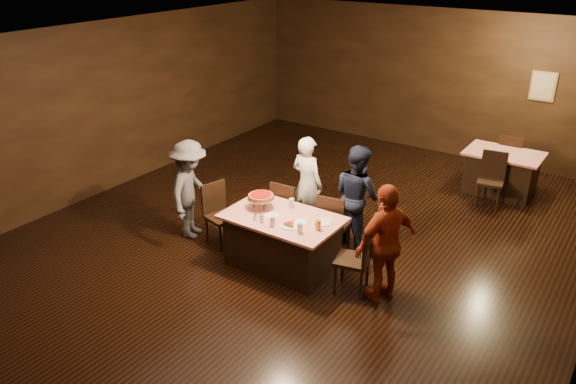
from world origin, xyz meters
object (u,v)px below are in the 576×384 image
object	(u,v)px
glass_back	(292,203)
chair_back_far	(511,158)
back_table	(501,173)
chair_end_left	(222,216)
diner_grey_knit	(190,190)
pizza_stand	(261,196)
chair_far_left	(289,209)
diner_white_jacket	(307,184)
chair_back_near	(491,181)
diner_red_shirt	(386,243)
glass_amber	(318,225)
glass_front_left	(273,221)
diner_navy_hoodie	(357,196)
main_table	(282,241)
chair_far_right	(334,223)
chair_end_right	(352,259)
plate_empty	(323,222)
glass_front_right	(300,228)

from	to	relation	value
glass_back	chair_back_far	bearing A→B (deg)	67.81
back_table	chair_end_left	bearing A→B (deg)	-124.22
diner_grey_knit	pizza_stand	xyz separation A→B (m)	(1.27, 0.09, 0.18)
chair_far_left	diner_white_jacket	size ratio (longest dim) A/B	0.62
chair_back_near	back_table	bearing A→B (deg)	80.84
diner_red_shirt	glass_amber	world-z (taller)	diner_red_shirt
chair_back_far	glass_front_left	xyz separation A→B (m)	(-1.78, -5.21, 0.37)
chair_far_left	chair_back_far	size ratio (longest dim) A/B	1.00
diner_navy_hoodie	pizza_stand	world-z (taller)	diner_navy_hoodie
main_table	back_table	xyz separation A→B (m)	(1.83, 4.31, 0.00)
back_table	chair_far_left	bearing A→B (deg)	-122.08
back_table	glass_front_left	bearing A→B (deg)	-111.12
chair_far_right	diner_grey_knit	size ratio (longest dim) A/B	0.61
chair_far_left	back_table	bearing A→B (deg)	-124.96
chair_end_right	diner_grey_knit	xyz separation A→B (m)	(-2.77, -0.04, 0.30)
main_table	chair_far_right	bearing A→B (deg)	61.93
chair_back_far	plate_empty	bearing A→B (deg)	74.44
back_table	chair_back_far	size ratio (longest dim) A/B	1.37
glass_amber	glass_front_right	bearing A→B (deg)	-126.87
chair_far_right	diner_navy_hoodie	xyz separation A→B (m)	(0.14, 0.41, 0.31)
chair_far_left	diner_grey_knit	world-z (taller)	diner_grey_knit
chair_end_left	pizza_stand	xyz separation A→B (m)	(0.70, 0.05, 0.48)
back_table	chair_back_near	bearing A→B (deg)	-90.00
diner_red_shirt	glass_front_left	xyz separation A→B (m)	(-1.46, -0.38, 0.05)
chair_far_right	chair_back_far	size ratio (longest dim) A/B	1.00
plate_empty	glass_front_left	bearing A→B (deg)	-138.01
chair_far_left	diner_red_shirt	size ratio (longest dim) A/B	0.60
main_table	glass_back	size ratio (longest dim) A/B	11.43
back_table	glass_front_left	xyz separation A→B (m)	(-1.78, -4.61, 0.46)
diner_navy_hoodie	diner_grey_knit	size ratio (longest dim) A/B	1.01
chair_end_left	chair_back_far	world-z (taller)	same
chair_far_left	diner_red_shirt	bearing A→B (deg)	157.87
chair_back_far	diner_navy_hoodie	xyz separation A→B (m)	(-1.29, -3.75, 0.31)
chair_back_near	diner_grey_knit	world-z (taller)	diner_grey_knit
diner_white_jacket	chair_far_right	bearing A→B (deg)	158.27
chair_end_left	chair_back_near	distance (m)	4.65
diner_red_shirt	plate_empty	xyz separation A→B (m)	(-0.96, 0.07, -0.01)
chair_end_right	diner_white_jacket	size ratio (longest dim) A/B	0.62
diner_grey_knit	pizza_stand	bearing A→B (deg)	-106.64
diner_red_shirt	back_table	bearing A→B (deg)	-160.46
glass_front_right	glass_back	xyz separation A→B (m)	(-0.50, 0.55, 0.00)
chair_end_right	glass_back	distance (m)	1.24
diner_navy_hoodie	chair_end_right	bearing A→B (deg)	138.65
diner_grey_knit	chair_end_right	bearing A→B (deg)	-109.97
chair_far_left	glass_front_right	xyz separation A→B (m)	(0.85, -1.00, 0.37)
chair_back_far	glass_front_right	world-z (taller)	chair_back_far
chair_end_right	glass_amber	size ratio (longest dim) A/B	6.79
diner_navy_hoodie	plate_empty	size ratio (longest dim) A/B	6.26
main_table	diner_navy_hoodie	size ratio (longest dim) A/B	1.02
back_table	chair_back_far	bearing A→B (deg)	90.00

